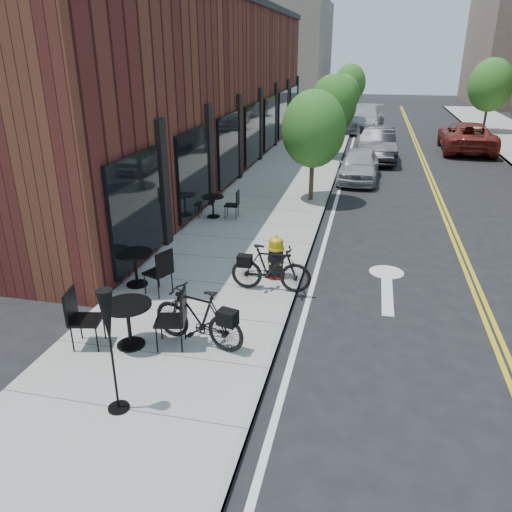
% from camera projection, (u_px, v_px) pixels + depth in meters
% --- Properties ---
extents(ground, '(120.00, 120.00, 0.00)m').
position_uv_depth(ground, '(284.00, 330.00, 9.82)').
color(ground, black).
rests_on(ground, ground).
extents(sidewalk_near, '(4.00, 70.00, 0.12)m').
position_uv_depth(sidewalk_near, '(277.00, 192.00, 19.22)').
color(sidewalk_near, '#9E9B93').
rests_on(sidewalk_near, ground).
extents(building_near, '(5.00, 28.00, 7.00)m').
position_uv_depth(building_near, '(197.00, 89.00, 22.44)').
color(building_near, '#481917').
rests_on(building_near, ground).
extents(bg_building_left, '(8.00, 14.00, 10.00)m').
position_uv_depth(bg_building_left, '(288.00, 52.00, 52.84)').
color(bg_building_left, '#726656').
rests_on(bg_building_left, ground).
extents(tree_near_a, '(2.20, 2.20, 3.81)m').
position_uv_depth(tree_near_a, '(314.00, 129.00, 17.07)').
color(tree_near_a, '#382B1E').
rests_on(tree_near_a, sidewalk_near).
extents(tree_near_b, '(2.30, 2.30, 3.98)m').
position_uv_depth(tree_near_b, '(333.00, 104.00, 24.24)').
color(tree_near_b, '#382B1E').
rests_on(tree_near_b, sidewalk_near).
extents(tree_near_c, '(2.10, 2.10, 3.67)m').
position_uv_depth(tree_near_c, '(343.00, 95.00, 31.52)').
color(tree_near_c, '#382B1E').
rests_on(tree_near_c, sidewalk_near).
extents(tree_near_d, '(2.40, 2.40, 4.11)m').
position_uv_depth(tree_near_d, '(350.00, 83.00, 38.64)').
color(tree_near_d, '#382B1E').
rests_on(tree_near_d, sidewalk_near).
extents(tree_far_c, '(2.80, 2.80, 4.62)m').
position_uv_depth(tree_far_c, '(491.00, 85.00, 32.14)').
color(tree_far_c, '#382B1E').
rests_on(tree_far_c, sidewalk_far).
extents(fire_hydrant, '(0.49, 0.49, 1.04)m').
position_uv_depth(fire_hydrant, '(276.00, 258.00, 11.65)').
color(fire_hydrant, maroon).
rests_on(fire_hydrant, sidewalk_near).
extents(bicycle_left, '(1.94, 0.98, 1.12)m').
position_uv_depth(bicycle_left, '(198.00, 316.00, 8.92)').
color(bicycle_left, black).
rests_on(bicycle_left, sidewalk_near).
extents(bicycle_right, '(1.80, 0.55, 1.07)m').
position_uv_depth(bicycle_right, '(271.00, 268.00, 10.97)').
color(bicycle_right, black).
rests_on(bicycle_right, sidewalk_near).
extents(bistro_set_a, '(2.08, 1.04, 1.09)m').
position_uv_depth(bistro_set_a, '(128.00, 319.00, 8.87)').
color(bistro_set_a, black).
rests_on(bistro_set_a, sidewalk_near).
extents(bistro_set_b, '(1.96, 1.19, 1.04)m').
position_uv_depth(bistro_set_b, '(135.00, 264.00, 11.23)').
color(bistro_set_b, black).
rests_on(bistro_set_b, sidewalk_near).
extents(bistro_set_c, '(1.66, 0.75, 0.89)m').
position_uv_depth(bistro_set_c, '(213.00, 204.00, 15.94)').
color(bistro_set_c, black).
rests_on(bistro_set_c, sidewalk_near).
extents(patio_umbrella, '(0.32, 0.32, 1.98)m').
position_uv_depth(patio_umbrella, '(108.00, 326.00, 6.93)').
color(patio_umbrella, black).
rests_on(patio_umbrella, sidewalk_near).
extents(parked_car_a, '(1.71, 3.98, 1.34)m').
position_uv_depth(parked_car_a, '(359.00, 165.00, 20.86)').
color(parked_car_a, '#A1A4A9').
rests_on(parked_car_a, ground).
extents(parked_car_b, '(2.07, 5.00, 1.61)m').
position_uv_depth(parked_car_b, '(376.00, 144.00, 24.74)').
color(parked_car_b, black).
rests_on(parked_car_b, ground).
extents(parked_car_c, '(2.88, 5.87, 1.64)m').
position_uv_depth(parked_car_c, '(364.00, 119.00, 33.94)').
color(parked_car_c, '#B3B4B9').
rests_on(parked_car_c, ground).
extents(parked_car_far, '(2.77, 5.75, 1.58)m').
position_uv_depth(parked_car_far, '(467.00, 137.00, 26.96)').
color(parked_car_far, maroon).
rests_on(parked_car_far, ground).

